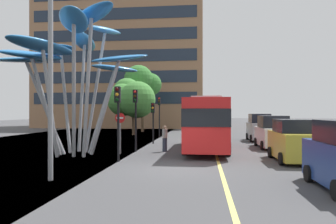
{
  "coord_description": "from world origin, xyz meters",
  "views": [
    {
      "loc": [
        1.31,
        -13.87,
        2.49
      ],
      "look_at": [
        -0.95,
        6.28,
        2.5
      ],
      "focal_mm": 33.75,
      "sensor_mm": 36.0,
      "label": 1
    }
  ],
  "objects_px": {
    "car_parked_far": "(273,133)",
    "car_side_street": "(259,128)",
    "traffic_light_kerb_near": "(118,107)",
    "street_lamp": "(61,40)",
    "pedestrian": "(165,139)",
    "traffic_light_island_mid": "(153,114)",
    "no_entry_sign": "(120,127)",
    "car_parked_mid": "(293,142)",
    "leaf_sculpture": "(73,52)",
    "red_bus": "(207,121)",
    "traffic_light_opposite": "(159,108)",
    "traffic_light_kerb_far": "(135,107)"
  },
  "relations": [
    {
      "from": "red_bus",
      "to": "pedestrian",
      "type": "height_order",
      "value": "red_bus"
    },
    {
      "from": "traffic_light_kerb_far",
      "to": "pedestrian",
      "type": "bearing_deg",
      "value": 8.86
    },
    {
      "from": "pedestrian",
      "to": "traffic_light_island_mid",
      "type": "bearing_deg",
      "value": 107.65
    },
    {
      "from": "traffic_light_kerb_near",
      "to": "street_lamp",
      "type": "distance_m",
      "value": 5.11
    },
    {
      "from": "red_bus",
      "to": "pedestrian",
      "type": "relative_size",
      "value": 6.23
    },
    {
      "from": "leaf_sculpture",
      "to": "street_lamp",
      "type": "relative_size",
      "value": 1.22
    },
    {
      "from": "traffic_light_island_mid",
      "to": "car_side_street",
      "type": "bearing_deg",
      "value": 22.01
    },
    {
      "from": "pedestrian",
      "to": "no_entry_sign",
      "type": "height_order",
      "value": "no_entry_sign"
    },
    {
      "from": "traffic_light_island_mid",
      "to": "pedestrian",
      "type": "xyz_separation_m",
      "value": [
        1.52,
        -4.77,
        -1.52
      ]
    },
    {
      "from": "car_parked_far",
      "to": "car_side_street",
      "type": "distance_m",
      "value": 5.52
    },
    {
      "from": "traffic_light_kerb_near",
      "to": "car_side_street",
      "type": "relative_size",
      "value": 0.99
    },
    {
      "from": "traffic_light_island_mid",
      "to": "car_parked_far",
      "type": "bearing_deg",
      "value": -12.68
    },
    {
      "from": "car_parked_far",
      "to": "red_bus",
      "type": "bearing_deg",
      "value": -161.27
    },
    {
      "from": "traffic_light_opposite",
      "to": "pedestrian",
      "type": "bearing_deg",
      "value": -80.28
    },
    {
      "from": "traffic_light_kerb_near",
      "to": "leaf_sculpture",
      "type": "bearing_deg",
      "value": 144.16
    },
    {
      "from": "leaf_sculpture",
      "to": "car_side_street",
      "type": "distance_m",
      "value": 16.9
    },
    {
      "from": "traffic_light_island_mid",
      "to": "traffic_light_opposite",
      "type": "height_order",
      "value": "traffic_light_opposite"
    },
    {
      "from": "red_bus",
      "to": "street_lamp",
      "type": "height_order",
      "value": "street_lamp"
    },
    {
      "from": "traffic_light_kerb_near",
      "to": "traffic_light_kerb_far",
      "type": "bearing_deg",
      "value": 89.87
    },
    {
      "from": "traffic_light_island_mid",
      "to": "pedestrian",
      "type": "relative_size",
      "value": 1.96
    },
    {
      "from": "leaf_sculpture",
      "to": "traffic_light_opposite",
      "type": "distance_m",
      "value": 13.85
    },
    {
      "from": "car_side_street",
      "to": "no_entry_sign",
      "type": "bearing_deg",
      "value": -134.92
    },
    {
      "from": "car_parked_far",
      "to": "no_entry_sign",
      "type": "height_order",
      "value": "no_entry_sign"
    },
    {
      "from": "leaf_sculpture",
      "to": "car_side_street",
      "type": "relative_size",
      "value": 2.57
    },
    {
      "from": "traffic_light_kerb_far",
      "to": "no_entry_sign",
      "type": "distance_m",
      "value": 1.8
    },
    {
      "from": "car_parked_far",
      "to": "pedestrian",
      "type": "bearing_deg",
      "value": -158.73
    },
    {
      "from": "traffic_light_island_mid",
      "to": "no_entry_sign",
      "type": "distance_m",
      "value": 6.35
    },
    {
      "from": "red_bus",
      "to": "traffic_light_kerb_far",
      "type": "relative_size",
      "value": 2.63
    },
    {
      "from": "traffic_light_island_mid",
      "to": "street_lamp",
      "type": "xyz_separation_m",
      "value": [
        -1.2,
        -13.57,
        2.76
      ]
    },
    {
      "from": "traffic_light_kerb_far",
      "to": "red_bus",
      "type": "bearing_deg",
      "value": 19.06
    },
    {
      "from": "traffic_light_kerb_near",
      "to": "car_parked_mid",
      "type": "height_order",
      "value": "traffic_light_kerb_near"
    },
    {
      "from": "street_lamp",
      "to": "traffic_light_opposite",
      "type": "bearing_deg",
      "value": 87.68
    },
    {
      "from": "traffic_light_kerb_near",
      "to": "traffic_light_island_mid",
      "type": "distance_m",
      "value": 9.16
    },
    {
      "from": "car_parked_far",
      "to": "traffic_light_opposite",
      "type": "bearing_deg",
      "value": 137.56
    },
    {
      "from": "leaf_sculpture",
      "to": "traffic_light_island_mid",
      "type": "xyz_separation_m",
      "value": [
        3.72,
        6.68,
        -3.72
      ]
    },
    {
      "from": "traffic_light_kerb_far",
      "to": "leaf_sculpture",
      "type": "bearing_deg",
      "value": -154.65
    },
    {
      "from": "traffic_light_kerb_far",
      "to": "car_parked_mid",
      "type": "xyz_separation_m",
      "value": [
        8.74,
        -2.97,
        -1.81
      ]
    },
    {
      "from": "traffic_light_kerb_near",
      "to": "car_parked_far",
      "type": "bearing_deg",
      "value": 38.44
    },
    {
      "from": "car_parked_far",
      "to": "leaf_sculpture",
      "type": "bearing_deg",
      "value": -159.27
    },
    {
      "from": "no_entry_sign",
      "to": "street_lamp",
      "type": "bearing_deg",
      "value": -91.73
    },
    {
      "from": "traffic_light_opposite",
      "to": "car_parked_far",
      "type": "relative_size",
      "value": 0.96
    },
    {
      "from": "leaf_sculpture",
      "to": "street_lamp",
      "type": "xyz_separation_m",
      "value": [
        2.53,
        -6.89,
        -0.96
      ]
    },
    {
      "from": "leaf_sculpture",
      "to": "pedestrian",
      "type": "relative_size",
      "value": 5.95
    },
    {
      "from": "traffic_light_opposite",
      "to": "street_lamp",
      "type": "relative_size",
      "value": 0.5
    },
    {
      "from": "traffic_light_kerb_near",
      "to": "no_entry_sign",
      "type": "relative_size",
      "value": 1.54
    },
    {
      "from": "traffic_light_kerb_far",
      "to": "no_entry_sign",
      "type": "relative_size",
      "value": 1.59
    },
    {
      "from": "no_entry_sign",
      "to": "pedestrian",
      "type": "bearing_deg",
      "value": 30.37
    },
    {
      "from": "traffic_light_kerb_near",
      "to": "red_bus",
      "type": "bearing_deg",
      "value": 51.57
    },
    {
      "from": "car_parked_mid",
      "to": "traffic_light_kerb_far",
      "type": "bearing_deg",
      "value": 161.25
    },
    {
      "from": "red_bus",
      "to": "car_parked_far",
      "type": "height_order",
      "value": "red_bus"
    }
  ]
}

